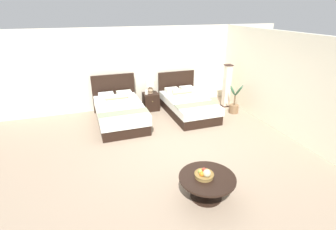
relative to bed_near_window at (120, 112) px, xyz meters
The scene contains 12 objects.
ground_plane 2.12m from the bed_near_window, 60.18° to the right, with size 9.50×9.63×0.02m, color gray.
wall_back 1.85m from the bed_near_window, 48.98° to the left, with size 9.50×0.12×2.52m, color beige.
wall_side_right 4.34m from the bed_near_window, 19.53° to the right, with size 0.12×5.23×2.52m, color beige.
bed_near_window is the anchor object (origin of this frame).
bed_near_corner 2.08m from the bed_near_window, ahead, with size 1.27×2.19×1.11m.
nightstand 1.28m from the bed_near_window, 31.90° to the left, with size 0.47×0.47×0.55m.
table_lamp 1.39m from the bed_near_window, 32.65° to the left, with size 0.28×0.28×0.42m.
vase 1.18m from the bed_near_window, 33.93° to the left, with size 0.10×0.10×0.13m.
coffee_table 3.74m from the bed_near_window, 75.51° to the right, with size 0.97×0.97×0.41m.
fruit_bowl 3.72m from the bed_near_window, 76.28° to the right, with size 0.33×0.33×0.18m.
floor_lamp_corner 3.55m from the bed_near_window, ahead, with size 0.24×0.24×1.39m.
potted_palm 3.50m from the bed_near_window, ahead, with size 0.52×0.56×0.90m.
Camera 1 is at (-1.87, -4.97, 3.06)m, focal length 27.34 mm.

